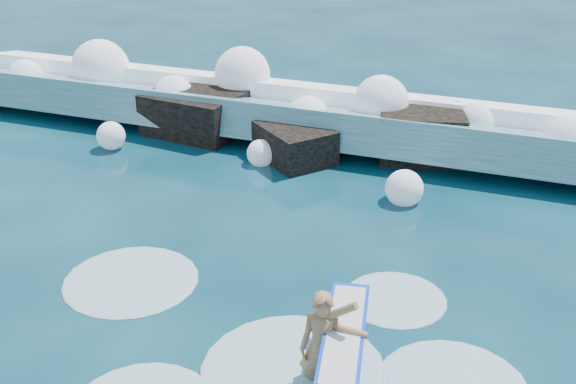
% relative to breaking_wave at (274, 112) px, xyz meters
% --- Properties ---
extents(ground, '(200.00, 200.00, 0.00)m').
position_rel_breaking_wave_xyz_m(ground, '(0.94, -7.59, -0.54)').
color(ground, '#072838').
rests_on(ground, ground).
extents(breaking_wave, '(17.82, 2.78, 1.54)m').
position_rel_breaking_wave_xyz_m(breaking_wave, '(0.00, 0.00, 0.00)').
color(breaking_wave, teal).
rests_on(breaking_wave, ground).
extents(rock_cluster, '(8.09, 3.28, 1.35)m').
position_rel_breaking_wave_xyz_m(rock_cluster, '(0.73, -0.73, -0.11)').
color(rock_cluster, black).
rests_on(rock_cluster, ground).
extents(surfer_with_board, '(1.11, 2.91, 1.72)m').
position_rel_breaking_wave_xyz_m(surfer_with_board, '(4.16, -8.76, 0.10)').
color(surfer_with_board, '#A1754B').
rests_on(surfer_with_board, ground).
extents(wave_spray, '(15.29, 4.47, 2.11)m').
position_rel_breaking_wave_xyz_m(wave_spray, '(-0.58, -0.18, 0.47)').
color(wave_spray, white).
rests_on(wave_spray, ground).
extents(surf_foam, '(8.83, 5.53, 0.13)m').
position_rel_breaking_wave_xyz_m(surf_foam, '(3.41, -8.44, -0.54)').
color(surf_foam, silver).
rests_on(surf_foam, ground).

